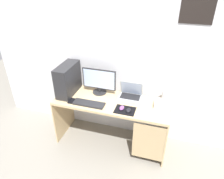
% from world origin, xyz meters
% --- Properties ---
extents(ground_plane, '(8.00, 8.00, 0.00)m').
position_xyz_m(ground_plane, '(0.00, 0.00, 0.00)').
color(ground_plane, gray).
extents(wall_back, '(4.00, 0.05, 2.60)m').
position_xyz_m(wall_back, '(0.00, 0.33, 1.30)').
color(wall_back, silver).
rests_on(wall_back, ground_plane).
extents(desk, '(1.57, 0.58, 0.73)m').
position_xyz_m(desk, '(0.02, -0.01, 0.59)').
color(desk, tan).
rests_on(desk, ground_plane).
extents(pc_tower, '(0.19, 0.46, 0.43)m').
position_xyz_m(pc_tower, '(-0.65, 0.03, 0.94)').
color(pc_tower, '#232326').
rests_on(pc_tower, desk).
extents(monitor, '(0.48, 0.20, 0.37)m').
position_xyz_m(monitor, '(-0.24, 0.15, 0.91)').
color(monitor, '#232326').
rests_on(monitor, desk).
extents(laptop, '(0.31, 0.24, 0.23)m').
position_xyz_m(laptop, '(0.22, 0.17, 0.77)').
color(laptop, '#9EA3A8').
rests_on(laptop, desk).
extents(speaker, '(0.09, 0.09, 0.16)m').
position_xyz_m(speaker, '(0.68, 0.20, 0.81)').
color(speaker, silver).
rests_on(speaker, desk).
extents(projector, '(0.20, 0.14, 0.10)m').
position_xyz_m(projector, '(0.66, 0.04, 0.78)').
color(projector, white).
rests_on(projector, desk).
extents(keyboard, '(0.42, 0.14, 0.02)m').
position_xyz_m(keyboard, '(-0.27, -0.17, 0.74)').
color(keyboard, '#232326').
rests_on(keyboard, desk).
extents(mousepad, '(0.26, 0.20, 0.00)m').
position_xyz_m(mousepad, '(0.22, -0.16, 0.73)').
color(mousepad, black).
rests_on(mousepad, desk).
extents(mouse_left, '(0.06, 0.10, 0.03)m').
position_xyz_m(mouse_left, '(0.18, -0.15, 0.75)').
color(mouse_left, '#8C4C99').
rests_on(mouse_left, mousepad).
extents(mouse_right, '(0.06, 0.10, 0.03)m').
position_xyz_m(mouse_right, '(0.27, -0.17, 0.75)').
color(mouse_right, black).
rests_on(mouse_right, mousepad).
extents(cell_phone, '(0.07, 0.13, 0.01)m').
position_xyz_m(cell_phone, '(-0.52, -0.17, 0.73)').
color(cell_phone, black).
rests_on(cell_phone, desk).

